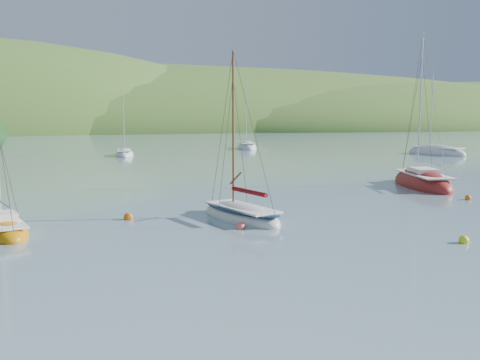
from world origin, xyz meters
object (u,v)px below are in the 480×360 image
object	(u,v)px
daysailer_white	(241,215)
distant_sloop_b	(247,147)
sailboat_yellow	(4,230)
sloop_red	(422,184)
distant_sloop_a	(125,155)
distant_sloop_d	(436,153)

from	to	relation	value
daysailer_white	distant_sloop_b	xyz separation A→B (m)	(16.30, 52.31, -0.03)
sailboat_yellow	distant_sloop_b	size ratio (longest dim) A/B	0.58
sloop_red	distant_sloop_a	size ratio (longest dim) A/B	1.39
sloop_red	distant_sloop_a	bearing A→B (deg)	131.53
sailboat_yellow	distant_sloop_b	bearing A→B (deg)	44.51
daysailer_white	sloop_red	world-z (taller)	sloop_red
sailboat_yellow	distant_sloop_a	size ratio (longest dim) A/B	0.73
daysailer_white	sailboat_yellow	distance (m)	11.73
distant_sloop_a	distant_sloop_d	distance (m)	41.43
distant_sloop_b	daysailer_white	bearing A→B (deg)	-96.66
distant_sloop_b	distant_sloop_d	distance (m)	27.78
daysailer_white	distant_sloop_d	distance (m)	50.58
distant_sloop_b	distant_sloop_d	bearing A→B (deg)	-30.19
distant_sloop_b	distant_sloop_a	bearing A→B (deg)	-145.61
daysailer_white	sailboat_yellow	bearing A→B (deg)	163.39
daysailer_white	distant_sloop_a	xyz separation A→B (m)	(-2.96, 43.84, -0.05)
distant_sloop_d	sloop_red	bearing A→B (deg)	-147.05
daysailer_white	sailboat_yellow	size ratio (longest dim) A/B	1.44
distant_sloop_a	daysailer_white	bearing A→B (deg)	-81.39
daysailer_white	distant_sloop_d	size ratio (longest dim) A/B	0.78
sloop_red	distant_sloop_d	size ratio (longest dim) A/B	1.04
sailboat_yellow	distant_sloop_a	distance (m)	44.95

